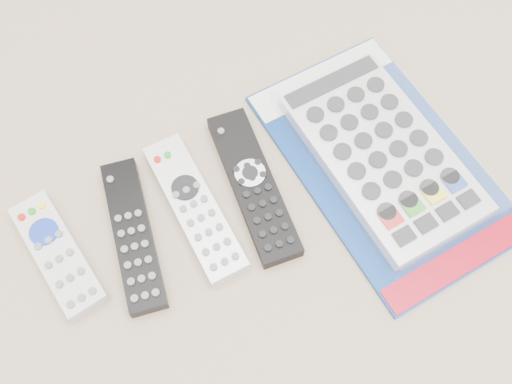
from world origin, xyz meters
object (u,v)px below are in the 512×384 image
remote_large_black (254,185)px  jumbo_remote_packaged (383,153)px  remote_slim_black (133,235)px  remote_small_grey (58,254)px  remote_silver_dvd (195,208)px

remote_large_black → jumbo_remote_packaged: 0.17m
remote_slim_black → jumbo_remote_packaged: bearing=3.0°
remote_slim_black → remote_large_black: bearing=8.5°
remote_small_grey → remote_large_black: 0.25m
remote_silver_dvd → jumbo_remote_packaged: jumbo_remote_packaged is taller
remote_slim_black → jumbo_remote_packaged: jumbo_remote_packaged is taller
remote_silver_dvd → remote_large_black: (0.08, -0.01, 0.00)m
remote_slim_black → remote_silver_dvd: same height
remote_slim_black → remote_large_black: 0.16m
remote_small_grey → remote_slim_black: 0.09m
remote_slim_black → remote_large_black: same height
remote_slim_black → remote_large_black: (0.16, -0.01, 0.00)m
remote_silver_dvd → jumbo_remote_packaged: size_ratio=0.57×
remote_small_grey → remote_large_black: (0.25, -0.03, -0.00)m
remote_slim_black → remote_large_black: size_ratio=0.92×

